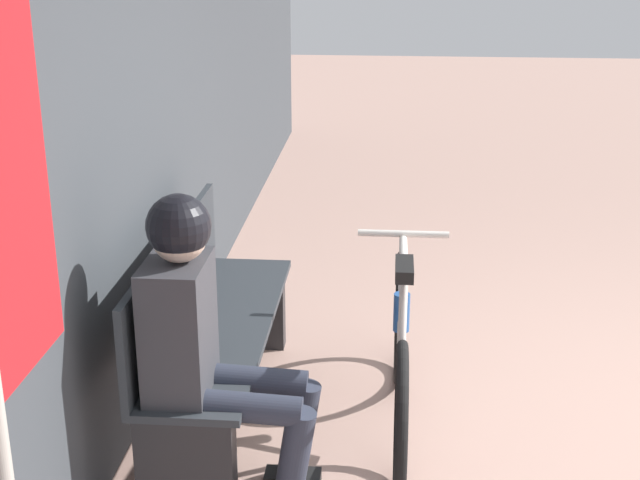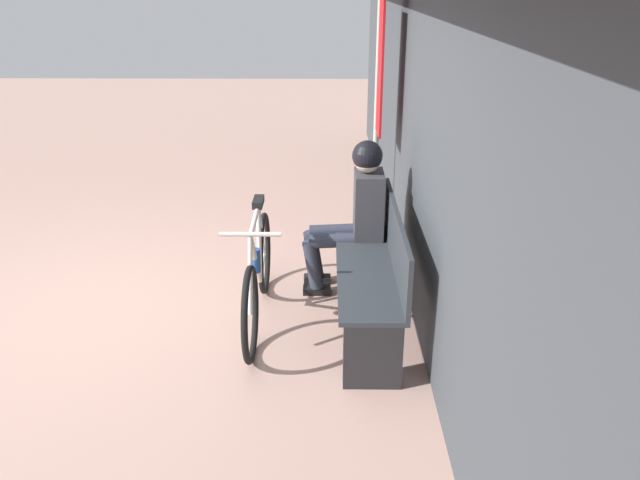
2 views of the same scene
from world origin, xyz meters
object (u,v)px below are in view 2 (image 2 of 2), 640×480
Objects in this scene: person_seated at (356,206)px; banner_pole at (379,89)px; bicycle at (258,276)px; park_bench_near at (374,274)px.

person_seated is 1.28m from banner_pole.
person_seated reaches higher than bicycle.
banner_pole is (-1.56, 0.94, 1.07)m from bicycle.
park_bench_near is 0.72× the size of banner_pole.
park_bench_near is 0.66m from person_seated.
person_seated is (-0.58, -0.11, 0.30)m from park_bench_near.
person_seated is at bearing -12.68° from banner_pole.
bicycle is at bearing -31.18° from banner_pole.
bicycle is (-0.05, -0.82, -0.05)m from park_bench_near.
person_seated reaches higher than park_bench_near.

